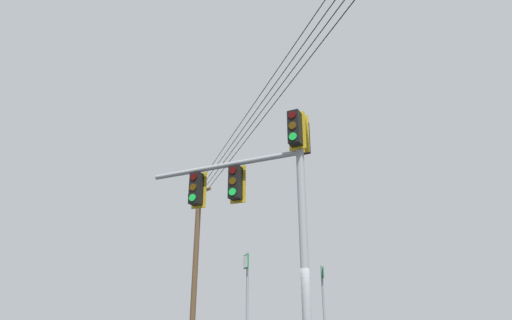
# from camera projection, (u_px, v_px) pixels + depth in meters

# --- Properties ---
(signal_mast_assembly) EXTENTS (4.49, 2.43, 6.44)m
(signal_mast_assembly) POSITION_uv_depth(u_px,v_px,m) (266.00, 186.00, 10.43)
(signal_mast_assembly) COLOR gray
(signal_mast_assembly) RESTS_ON ground
(utility_pole_wooden) EXTENTS (1.49, 1.46, 8.98)m
(utility_pole_wooden) POSITION_uv_depth(u_px,v_px,m) (196.00, 253.00, 21.26)
(utility_pole_wooden) COLOR #4C3823
(utility_pole_wooden) RESTS_ON ground
(route_sign_primary) EXTENTS (0.10, 0.37, 3.01)m
(route_sign_primary) POSITION_uv_depth(u_px,v_px,m) (324.00, 306.00, 12.54)
(route_sign_primary) COLOR slate
(route_sign_primary) RESTS_ON ground
(route_sign_secondary) EXTENTS (0.15, 0.31, 3.12)m
(route_sign_secondary) POSITION_uv_depth(u_px,v_px,m) (247.00, 301.00, 10.71)
(route_sign_secondary) COLOR slate
(route_sign_secondary) RESTS_ON ground
(overhead_wire_span) EXTENTS (9.93, 26.31, 1.54)m
(overhead_wire_span) POSITION_uv_depth(u_px,v_px,m) (317.00, 30.00, 10.23)
(overhead_wire_span) COLOR black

